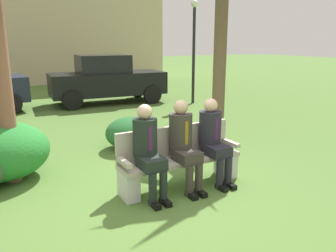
# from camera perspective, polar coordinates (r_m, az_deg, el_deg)

# --- Properties ---
(ground_plane) EXTENTS (80.00, 80.00, 0.00)m
(ground_plane) POSITION_cam_1_polar(r_m,az_deg,el_deg) (5.02, -0.43, -10.96)
(ground_plane) COLOR #4F7331
(park_bench) EXTENTS (1.90, 0.44, 0.90)m
(park_bench) POSITION_cam_1_polar(r_m,az_deg,el_deg) (5.08, 1.90, -5.52)
(park_bench) COLOR #B7AD9E
(park_bench) RESTS_ON ground
(seated_man_left) EXTENTS (0.34, 0.72, 1.31)m
(seated_man_left) POSITION_cam_1_polar(r_m,az_deg,el_deg) (4.62, -3.42, -3.52)
(seated_man_left) COLOR #1E2823
(seated_man_left) RESTS_ON ground
(seated_man_middle) EXTENTS (0.34, 0.72, 1.32)m
(seated_man_middle) POSITION_cam_1_polar(r_m,az_deg,el_deg) (4.88, 2.66, -2.47)
(seated_man_middle) COLOR #38332D
(seated_man_middle) RESTS_ON ground
(seated_man_right) EXTENTS (0.34, 0.72, 1.30)m
(seated_man_right) POSITION_cam_1_polar(r_m,az_deg,el_deg) (5.17, 7.68, -1.74)
(seated_man_right) COLOR #23232D
(seated_man_right) RESTS_ON ground
(shrub_mid_lawn) EXTENTS (1.47, 1.34, 0.92)m
(shrub_mid_lawn) POSITION_cam_1_polar(r_m,az_deg,el_deg) (5.89, -26.44, -3.87)
(shrub_mid_lawn) COLOR #277C2E
(shrub_mid_lawn) RESTS_ON ground
(shrub_far_lawn) EXTENTS (1.04, 0.95, 0.65)m
(shrub_far_lawn) POSITION_cam_1_polar(r_m,az_deg,el_deg) (6.89, -6.32, -1.14)
(shrub_far_lawn) COLOR #25622E
(shrub_far_lawn) RESTS_ON ground
(parked_car_far) EXTENTS (4.01, 1.95, 1.68)m
(parked_car_far) POSITION_cam_1_polar(r_m,az_deg,el_deg) (12.04, -10.34, 7.77)
(parked_car_far) COLOR black
(parked_car_far) RESTS_ON ground
(street_lamp) EXTENTS (0.24, 0.24, 3.46)m
(street_lamp) POSITION_cam_1_polar(r_m,az_deg,el_deg) (11.85, 4.41, 14.13)
(street_lamp) COLOR black
(street_lamp) RESTS_ON ground
(building_backdrop) EXTENTS (11.40, 9.32, 8.74)m
(building_backdrop) POSITION_cam_1_polar(r_m,az_deg,el_deg) (22.60, -19.76, 19.14)
(building_backdrop) COLOR #C7B18F
(building_backdrop) RESTS_ON ground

